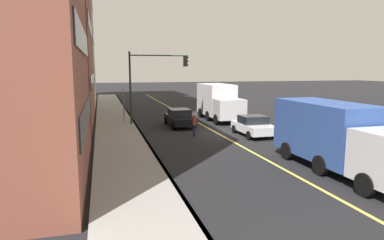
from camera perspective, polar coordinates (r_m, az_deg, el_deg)
name	(u,v)px	position (r m, az deg, el deg)	size (l,w,h in m)	color
ground	(217,133)	(25.02, 4.27, -2.23)	(200.00, 200.00, 0.00)	black
sidewalk_slab	(120,137)	(23.64, -12.15, -2.85)	(80.00, 3.28, 0.15)	gray
curb_edge	(142,136)	(23.77, -8.39, -2.69)	(80.00, 0.16, 0.15)	slate
lane_stripe_center	(217,133)	(25.02, 4.27, -2.22)	(80.00, 0.16, 0.01)	#D8CC4C
car_white	(254,126)	(24.35, 10.40, -0.95)	(3.91, 2.12, 1.42)	silver
car_black	(179,118)	(27.89, -2.14, 0.41)	(4.53, 1.93, 1.45)	black
truck_white	(219,101)	(31.56, 4.51, 3.16)	(6.86, 2.61, 3.29)	silver
truck_blue	(337,135)	(16.92, 23.38, -2.39)	(7.94, 2.57, 3.12)	silver
pedestrian_with_backpack	(195,123)	(23.69, 0.45, -0.49)	(0.39, 0.37, 1.63)	#262D4C
traffic_light_mast	(153,75)	(28.55, -6.67, 7.63)	(0.28, 5.04, 6.13)	#1E3823
street_sign_post	(123,103)	(29.86, -11.53, 2.85)	(0.60, 0.08, 3.05)	slate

